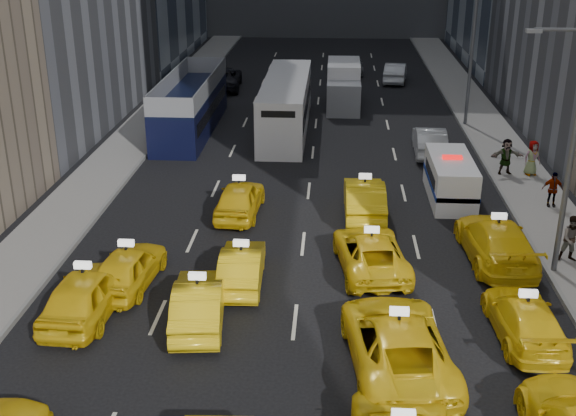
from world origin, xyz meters
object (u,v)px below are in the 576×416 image
(nypd_van, at_px, (450,180))
(box_truck, at_px, (343,86))
(double_decker, at_px, (191,104))
(city_bus, at_px, (286,105))

(nypd_van, relative_size, box_truck, 0.76)
(nypd_van, height_order, box_truck, box_truck)
(double_decker, distance_m, city_bus, 5.74)
(city_bus, bearing_deg, nypd_van, -47.17)
(double_decker, bearing_deg, box_truck, 37.04)
(nypd_van, height_order, double_decker, double_decker)
(nypd_van, relative_size, city_bus, 0.40)
(double_decker, xyz_separation_m, city_bus, (5.72, 0.47, -0.10))
(double_decker, xyz_separation_m, box_truck, (9.24, 6.61, -0.24))
(double_decker, height_order, box_truck, double_decker)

